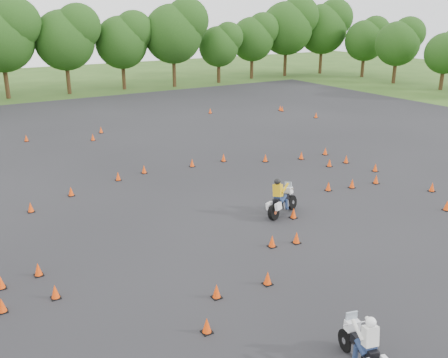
% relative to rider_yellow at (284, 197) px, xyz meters
% --- Properties ---
extents(ground, '(140.00, 140.00, 0.00)m').
position_rel_rider_yellow_xyz_m(ground, '(-1.52, -1.39, -0.85)').
color(ground, '#2D5119').
rests_on(ground, ground).
extents(asphalt_pad, '(62.00, 62.00, 0.00)m').
position_rel_rider_yellow_xyz_m(asphalt_pad, '(-1.52, 4.61, -0.85)').
color(asphalt_pad, black).
rests_on(asphalt_pad, ground).
extents(treeline, '(86.90, 32.67, 10.99)m').
position_rel_rider_yellow_xyz_m(treeline, '(1.22, 33.71, 3.80)').
color(treeline, '#1C3F12').
rests_on(treeline, ground).
extents(traffic_cones, '(36.26, 32.88, 0.45)m').
position_rel_rider_yellow_xyz_m(traffic_cones, '(-1.76, 4.49, -0.62)').
color(traffic_cones, '#F1430A').
rests_on(traffic_cones, asphalt_pad).
extents(rider_yellow, '(2.29, 1.41, 1.69)m').
position_rel_rider_yellow_xyz_m(rider_yellow, '(0.00, 0.00, 0.00)').
color(rider_yellow, '#C49611').
rests_on(rider_yellow, ground).
extents(rider_white, '(1.12, 2.17, 1.60)m').
position_rel_rider_yellow_xyz_m(rider_white, '(-4.58, -9.01, -0.05)').
color(rider_white, silver).
rests_on(rider_white, ground).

